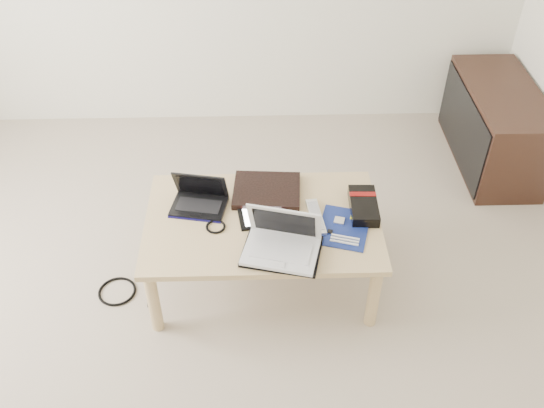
{
  "coord_description": "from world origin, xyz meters",
  "views": [
    {
      "loc": [
        0.33,
        -1.62,
        2.31
      ],
      "look_at": [
        0.39,
        0.48,
        0.49
      ],
      "focal_mm": 40.0,
      "sensor_mm": 36.0,
      "label": 1
    }
  ],
  "objects_px": {
    "coffee_table": "(263,227)",
    "netbook": "(199,200)",
    "media_cabinet": "(494,126)",
    "gpu_box": "(364,206)",
    "white_laptop": "(282,242)"
  },
  "relations": [
    {
      "from": "coffee_table",
      "to": "netbook",
      "type": "distance_m",
      "value": 0.33
    },
    {
      "from": "coffee_table",
      "to": "media_cabinet",
      "type": "height_order",
      "value": "media_cabinet"
    },
    {
      "from": "media_cabinet",
      "to": "gpu_box",
      "type": "relative_size",
      "value": 3.5
    },
    {
      "from": "netbook",
      "to": "white_laptop",
      "type": "bearing_deg",
      "value": -40.59
    },
    {
      "from": "coffee_table",
      "to": "netbook",
      "type": "bearing_deg",
      "value": 160.1
    },
    {
      "from": "netbook",
      "to": "white_laptop",
      "type": "height_order",
      "value": "white_laptop"
    },
    {
      "from": "netbook",
      "to": "white_laptop",
      "type": "xyz_separation_m",
      "value": [
        0.38,
        -0.33,
        0.03
      ]
    },
    {
      "from": "media_cabinet",
      "to": "gpu_box",
      "type": "distance_m",
      "value": 1.33
    },
    {
      "from": "netbook",
      "to": "gpu_box",
      "type": "distance_m",
      "value": 0.78
    },
    {
      "from": "media_cabinet",
      "to": "gpu_box",
      "type": "xyz_separation_m",
      "value": [
        -0.95,
        -0.92,
        0.18
      ]
    },
    {
      "from": "netbook",
      "to": "gpu_box",
      "type": "height_order",
      "value": "netbook"
    },
    {
      "from": "media_cabinet",
      "to": "coffee_table",
      "type": "bearing_deg",
      "value": -145.82
    },
    {
      "from": "white_laptop",
      "to": "media_cabinet",
      "type": "bearing_deg",
      "value": 41.4
    },
    {
      "from": "coffee_table",
      "to": "gpu_box",
      "type": "bearing_deg",
      "value": 6.16
    },
    {
      "from": "media_cabinet",
      "to": "netbook",
      "type": "bearing_deg",
      "value": -153.47
    }
  ]
}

